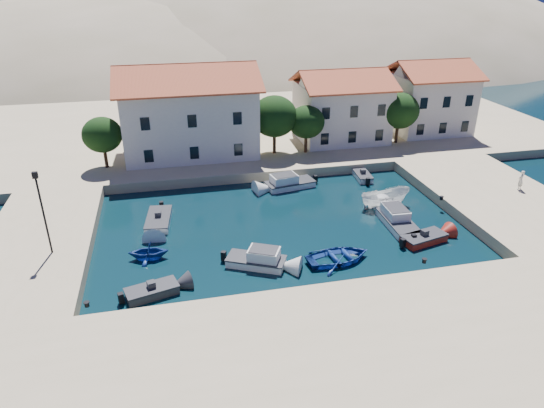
{
  "coord_description": "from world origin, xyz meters",
  "views": [
    {
      "loc": [
        -8.64,
        -24.85,
        19.1
      ],
      "look_at": [
        -0.68,
        10.4,
        2.0
      ],
      "focal_mm": 32.0,
      "sensor_mm": 36.0,
      "label": 1
    }
  ],
  "objects_px": {
    "rowboat_south": "(338,261)",
    "cabin_cruiser_east": "(398,221)",
    "building_mid": "(342,104)",
    "building_right": "(429,95)",
    "boat_east": "(384,206)",
    "cabin_cruiser_south": "(256,260)",
    "building_left": "(189,109)",
    "pedestrian": "(521,180)",
    "lamppost": "(42,205)"
  },
  "relations": [
    {
      "from": "pedestrian",
      "to": "building_left",
      "type": "bearing_deg",
      "value": -54.95
    },
    {
      "from": "building_left",
      "to": "cabin_cruiser_south",
      "type": "distance_m",
      "value": 24.18
    },
    {
      "from": "building_right",
      "to": "lamppost",
      "type": "height_order",
      "value": "building_right"
    },
    {
      "from": "lamppost",
      "to": "cabin_cruiser_south",
      "type": "relative_size",
      "value": 1.36
    },
    {
      "from": "building_left",
      "to": "rowboat_south",
      "type": "bearing_deg",
      "value": -69.83
    },
    {
      "from": "rowboat_south",
      "to": "pedestrian",
      "type": "distance_m",
      "value": 21.3
    },
    {
      "from": "lamppost",
      "to": "cabin_cruiser_east",
      "type": "bearing_deg",
      "value": -0.06
    },
    {
      "from": "building_mid",
      "to": "lamppost",
      "type": "bearing_deg",
      "value": -144.55
    },
    {
      "from": "building_left",
      "to": "rowboat_south",
      "type": "height_order",
      "value": "building_left"
    },
    {
      "from": "rowboat_south",
      "to": "pedestrian",
      "type": "bearing_deg",
      "value": -78.43
    },
    {
      "from": "building_right",
      "to": "building_mid",
      "type": "bearing_deg",
      "value": -175.24
    },
    {
      "from": "building_right",
      "to": "lamppost",
      "type": "distance_m",
      "value": 46.98
    },
    {
      "from": "building_mid",
      "to": "pedestrian",
      "type": "bearing_deg",
      "value": -59.21
    },
    {
      "from": "cabin_cruiser_east",
      "to": "boat_east",
      "type": "xyz_separation_m",
      "value": [
        0.53,
        3.79,
        -0.48
      ]
    },
    {
      "from": "boat_east",
      "to": "building_mid",
      "type": "bearing_deg",
      "value": -10.25
    },
    {
      "from": "building_mid",
      "to": "cabin_cruiser_east",
      "type": "height_order",
      "value": "building_mid"
    },
    {
      "from": "building_left",
      "to": "cabin_cruiser_east",
      "type": "height_order",
      "value": "building_left"
    },
    {
      "from": "cabin_cruiser_east",
      "to": "pedestrian",
      "type": "distance_m",
      "value": 13.72
    },
    {
      "from": "lamppost",
      "to": "rowboat_south",
      "type": "bearing_deg",
      "value": -11.46
    },
    {
      "from": "building_left",
      "to": "pedestrian",
      "type": "height_order",
      "value": "building_left"
    },
    {
      "from": "pedestrian",
      "to": "building_right",
      "type": "bearing_deg",
      "value": -116.85
    },
    {
      "from": "building_right",
      "to": "cabin_cruiser_south",
      "type": "bearing_deg",
      "value": -136.94
    },
    {
      "from": "rowboat_south",
      "to": "cabin_cruiser_east",
      "type": "bearing_deg",
      "value": -65.42
    },
    {
      "from": "cabin_cruiser_south",
      "to": "rowboat_south",
      "type": "distance_m",
      "value": 6.1
    },
    {
      "from": "building_right",
      "to": "rowboat_south",
      "type": "xyz_separation_m",
      "value": [
        -21.14,
        -26.13,
        -5.47
      ]
    },
    {
      "from": "rowboat_south",
      "to": "cabin_cruiser_east",
      "type": "relative_size",
      "value": 0.95
    },
    {
      "from": "lamppost",
      "to": "pedestrian",
      "type": "relative_size",
      "value": 3.38
    },
    {
      "from": "lamppost",
      "to": "rowboat_south",
      "type": "xyz_separation_m",
      "value": [
        20.36,
        -4.13,
        -4.75
      ]
    },
    {
      "from": "cabin_cruiser_south",
      "to": "pedestrian",
      "type": "relative_size",
      "value": 2.49
    },
    {
      "from": "building_mid",
      "to": "building_right",
      "type": "xyz_separation_m",
      "value": [
        12.0,
        1.0,
        0.25
      ]
    },
    {
      "from": "building_right",
      "to": "boat_east",
      "type": "relative_size",
      "value": 1.99
    },
    {
      "from": "building_left",
      "to": "cabin_cruiser_east",
      "type": "bearing_deg",
      "value": -52.09
    },
    {
      "from": "lamppost",
      "to": "cabin_cruiser_south",
      "type": "bearing_deg",
      "value": -13.31
    },
    {
      "from": "building_right",
      "to": "building_left",
      "type": "bearing_deg",
      "value": -176.19
    },
    {
      "from": "lamppost",
      "to": "boat_east",
      "type": "distance_m",
      "value": 28.29
    },
    {
      "from": "rowboat_south",
      "to": "cabin_cruiser_south",
      "type": "bearing_deg",
      "value": 76.25
    },
    {
      "from": "cabin_cruiser_south",
      "to": "building_left",
      "type": "bearing_deg",
      "value": 123.27
    },
    {
      "from": "cabin_cruiser_east",
      "to": "boat_east",
      "type": "height_order",
      "value": "cabin_cruiser_east"
    },
    {
      "from": "building_mid",
      "to": "rowboat_south",
      "type": "xyz_separation_m",
      "value": [
        -9.14,
        -25.13,
        -5.22
      ]
    },
    {
      "from": "building_left",
      "to": "cabin_cruiser_south",
      "type": "xyz_separation_m",
      "value": [
        2.83,
        -23.39,
        -5.46
      ]
    },
    {
      "from": "lamppost",
      "to": "cabin_cruiser_east",
      "type": "relative_size",
      "value": 1.21
    },
    {
      "from": "cabin_cruiser_south",
      "to": "boat_east",
      "type": "height_order",
      "value": "cabin_cruiser_south"
    },
    {
      "from": "building_mid",
      "to": "cabin_cruiser_south",
      "type": "height_order",
      "value": "building_mid"
    },
    {
      "from": "pedestrian",
      "to": "cabin_cruiser_east",
      "type": "bearing_deg",
      "value": -13.04
    },
    {
      "from": "cabin_cruiser_east",
      "to": "pedestrian",
      "type": "relative_size",
      "value": 2.78
    },
    {
      "from": "rowboat_south",
      "to": "boat_east",
      "type": "distance_m",
      "value": 10.73
    },
    {
      "from": "lamppost",
      "to": "pedestrian",
      "type": "distance_m",
      "value": 40.68
    },
    {
      "from": "building_mid",
      "to": "building_right",
      "type": "distance_m",
      "value": 12.04
    },
    {
      "from": "building_mid",
      "to": "building_right",
      "type": "relative_size",
      "value": 1.11
    },
    {
      "from": "building_left",
      "to": "building_right",
      "type": "relative_size",
      "value": 1.56
    }
  ]
}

